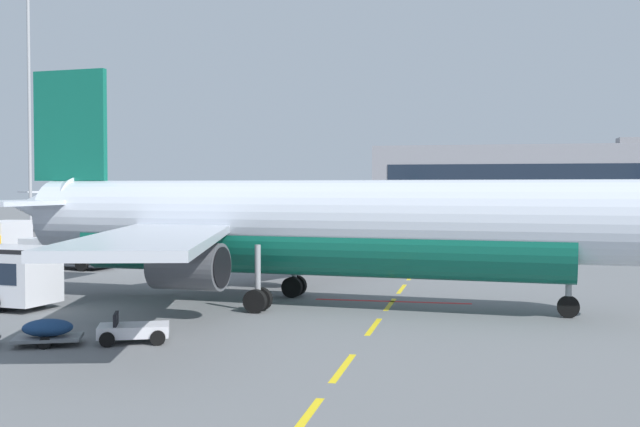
# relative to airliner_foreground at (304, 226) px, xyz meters

# --- Properties ---
(apron_paint_markings) EXTENTS (8.00, 97.99, 0.01)m
(apron_paint_markings) POSITION_rel_airliner_foreground_xyz_m (4.17, 18.86, -3.95)
(apron_paint_markings) COLOR yellow
(apron_paint_markings) RESTS_ON ground
(airliner_foreground) EXTENTS (34.82, 34.47, 12.20)m
(airliner_foreground) POSITION_rel_airliner_foreground_xyz_m (0.00, 0.00, 0.00)
(airliner_foreground) COLOR silver
(airliner_foreground) RESTS_ON ground
(airliner_far_center) EXTENTS (33.11, 31.05, 12.45)m
(airliner_far_center) POSITION_rel_airliner_foreground_xyz_m (-39.59, 59.30, 0.08)
(airliner_far_center) COLOR silver
(airliner_far_center) RESTS_ON ground
(catering_truck) EXTENTS (6.78, 6.50, 3.14)m
(catering_truck) POSITION_rel_airliner_foreground_xyz_m (-10.50, 19.45, -2.30)
(catering_truck) COLOR black
(catering_truck) RESTS_ON ground
(fuel_service_truck) EXTENTS (7.32, 3.62, 3.14)m
(fuel_service_truck) POSITION_rel_airliner_foreground_xyz_m (-20.29, 13.24, -2.30)
(fuel_service_truck) COLOR black
(fuel_service_truck) RESTS_ON ground
(baggage_train) EXTENTS (11.32, 5.67, 1.14)m
(baggage_train) POSITION_rel_airliner_foreground_xyz_m (-8.51, -11.86, -3.42)
(baggage_train) COLOR silver
(baggage_train) RESTS_ON ground
(apron_light_mast_near) EXTENTS (1.80, 1.80, 28.63)m
(apron_light_mast_near) POSITION_rel_airliner_foreground_xyz_m (-41.07, 41.05, 13.56)
(apron_light_mast_near) COLOR slate
(apron_light_mast_near) RESTS_ON ground
(terminal_satellite) EXTENTS (80.07, 20.64, 15.89)m
(terminal_satellite) POSITION_rel_airliner_foreground_xyz_m (27.37, 128.16, 3.21)
(terminal_satellite) COLOR gray
(terminal_satellite) RESTS_ON ground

